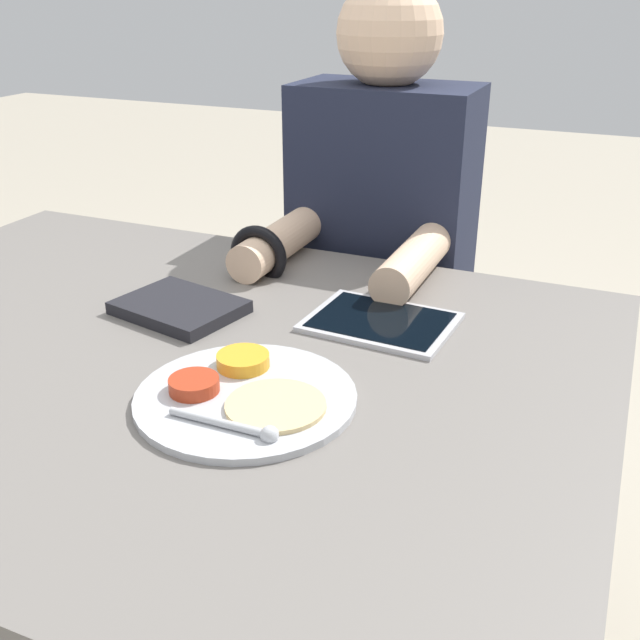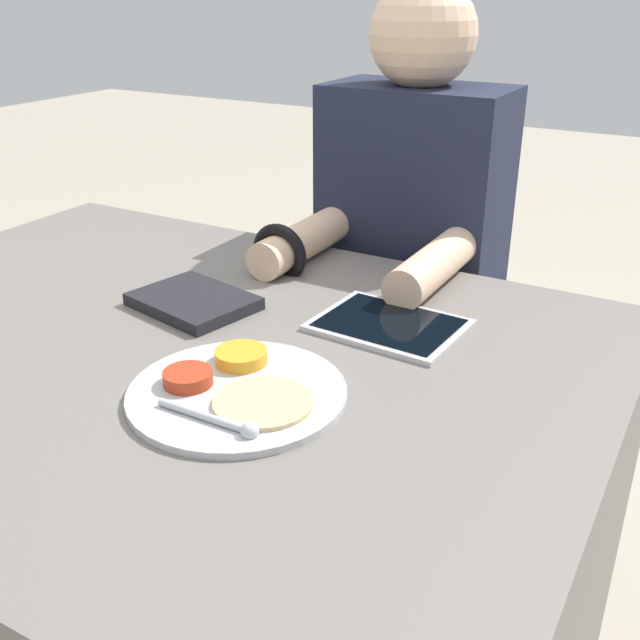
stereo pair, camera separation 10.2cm
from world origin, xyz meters
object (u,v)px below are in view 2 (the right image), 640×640
object	(u,v)px
red_notebook	(194,302)
person_diner	(407,304)
thali_tray	(236,390)
tablet_device	(389,325)

from	to	relation	value
red_notebook	person_diner	size ratio (longest dim) A/B	0.17
thali_tray	tablet_device	bearing A→B (deg)	73.33
thali_tray	person_diner	world-z (taller)	person_diner
thali_tray	tablet_device	xyz separation A→B (m)	(0.08, 0.28, -0.00)
red_notebook	person_diner	world-z (taller)	person_diner
thali_tray	red_notebook	size ratio (longest dim) A/B	1.33
tablet_device	person_diner	bearing A→B (deg)	109.10
tablet_device	red_notebook	bearing A→B (deg)	-164.46
thali_tray	tablet_device	size ratio (longest dim) A/B	1.24
red_notebook	tablet_device	distance (m)	0.32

